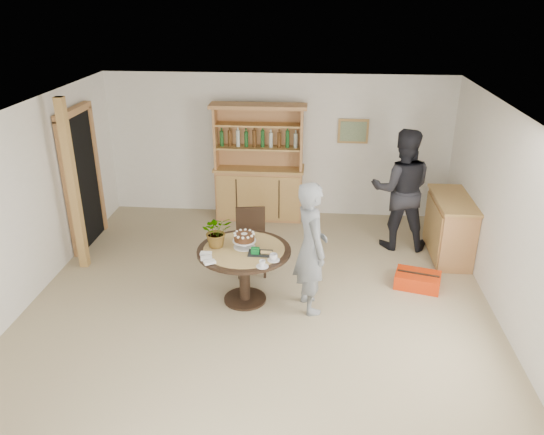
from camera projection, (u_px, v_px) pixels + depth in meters
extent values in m
plane|color=tan|center=(256.00, 320.00, 6.60)|extent=(7.00, 7.00, 0.00)
cube|color=white|center=(277.00, 146.00, 9.30)|extent=(6.00, 0.04, 2.50)
cube|color=white|center=(6.00, 221.00, 6.33)|extent=(0.04, 7.00, 2.50)
cube|color=white|center=(524.00, 239.00, 5.87)|extent=(0.04, 7.00, 2.50)
cube|color=white|center=(254.00, 122.00, 5.60)|extent=(6.00, 7.00, 0.04)
cube|color=#B2884B|center=(353.00, 131.00, 9.05)|extent=(0.52, 0.03, 0.42)
cube|color=#59724C|center=(353.00, 131.00, 9.03)|extent=(0.44, 0.02, 0.34)
cube|color=black|center=(82.00, 181.00, 8.23)|extent=(0.10, 0.90, 2.10)
cube|color=#B6804D|center=(69.00, 192.00, 7.77)|extent=(0.12, 0.10, 2.10)
cube|color=#B6804D|center=(96.00, 170.00, 8.69)|extent=(0.12, 0.10, 2.10)
cube|color=#B6804D|center=(73.00, 111.00, 7.80)|extent=(0.12, 1.10, 0.10)
cube|color=#B2884B|center=(73.00, 187.00, 7.40)|extent=(0.12, 0.12, 2.50)
cube|color=#B6804D|center=(259.00, 193.00, 9.40)|extent=(1.50, 0.50, 0.90)
cube|color=#B2884B|center=(259.00, 168.00, 9.22)|extent=(1.56, 0.54, 0.04)
cube|color=#B6804D|center=(259.00, 136.00, 9.09)|extent=(1.50, 0.04, 1.06)
cube|color=#B6804D|center=(216.00, 137.00, 9.01)|extent=(0.04, 0.34, 1.06)
cube|color=#B6804D|center=(302.00, 139.00, 8.90)|extent=(0.04, 0.34, 1.06)
cube|color=#B2884B|center=(259.00, 148.00, 9.02)|extent=(1.44, 0.32, 0.03)
cube|color=#B2884B|center=(258.00, 125.00, 8.86)|extent=(1.44, 0.32, 0.03)
cube|color=#B6804D|center=(258.00, 106.00, 8.74)|extent=(1.62, 0.40, 0.06)
cylinder|color=#194C1E|center=(226.00, 138.00, 9.00)|extent=(0.07, 0.07, 0.28)
cylinder|color=#4C2D14|center=(235.00, 138.00, 8.99)|extent=(0.07, 0.07, 0.28)
cylinder|color=#B2BFB2|center=(244.00, 139.00, 8.98)|extent=(0.07, 0.07, 0.28)
cylinder|color=#194C1E|center=(254.00, 139.00, 8.96)|extent=(0.07, 0.07, 0.28)
cylinder|color=#4C2D14|center=(263.00, 139.00, 8.95)|extent=(0.07, 0.07, 0.28)
cylinder|color=#B2BFB2|center=(273.00, 139.00, 8.94)|extent=(0.07, 0.07, 0.28)
cylinder|color=#194C1E|center=(282.00, 139.00, 8.93)|extent=(0.07, 0.07, 0.28)
cylinder|color=#4C2D14|center=(292.00, 140.00, 8.91)|extent=(0.07, 0.07, 0.28)
cube|color=#B6804D|center=(450.00, 228.00, 8.04)|extent=(0.50, 1.20, 0.90)
cube|color=#B2884B|center=(454.00, 200.00, 7.85)|extent=(0.54, 1.26, 0.04)
cylinder|color=black|center=(244.00, 251.00, 6.74)|extent=(1.20, 1.20, 0.04)
cylinder|color=black|center=(245.00, 276.00, 6.89)|extent=(0.14, 0.14, 0.70)
cylinder|color=black|center=(245.00, 299.00, 7.03)|extent=(0.56, 0.56, 0.03)
cylinder|color=tan|center=(244.00, 249.00, 6.73)|extent=(1.04, 1.04, 0.01)
cube|color=black|center=(251.00, 244.00, 7.54)|extent=(0.48, 0.48, 0.04)
cube|color=black|center=(251.00, 223.00, 7.61)|extent=(0.42, 0.10, 0.46)
cube|color=black|center=(250.00, 209.00, 7.53)|extent=(0.42, 0.11, 0.05)
cube|color=black|center=(239.00, 265.00, 7.46)|extent=(0.04, 0.04, 0.44)
cube|color=black|center=(265.00, 264.00, 7.48)|extent=(0.04, 0.04, 0.44)
cube|color=black|center=(239.00, 253.00, 7.78)|extent=(0.04, 0.04, 0.44)
cube|color=black|center=(263.00, 252.00, 7.81)|extent=(0.04, 0.04, 0.44)
cylinder|color=white|center=(244.00, 247.00, 6.78)|extent=(0.28, 0.28, 0.01)
cylinder|color=white|center=(244.00, 244.00, 6.76)|extent=(0.05, 0.05, 0.08)
cylinder|color=white|center=(244.00, 241.00, 6.74)|extent=(0.30, 0.30, 0.01)
cylinder|color=#412412|center=(244.00, 237.00, 6.72)|extent=(0.26, 0.26, 0.09)
cylinder|color=white|center=(244.00, 234.00, 6.70)|extent=(0.08, 0.08, 0.01)
sphere|color=white|center=(254.00, 234.00, 6.69)|extent=(0.04, 0.04, 0.04)
sphere|color=white|center=(253.00, 232.00, 6.75)|extent=(0.04, 0.04, 0.04)
sphere|color=white|center=(250.00, 231.00, 6.79)|extent=(0.04, 0.04, 0.04)
sphere|color=white|center=(245.00, 230.00, 6.81)|extent=(0.04, 0.04, 0.04)
sphere|color=white|center=(241.00, 230.00, 6.80)|extent=(0.04, 0.04, 0.04)
sphere|color=white|center=(237.00, 232.00, 6.77)|extent=(0.04, 0.04, 0.04)
sphere|color=white|center=(235.00, 234.00, 6.71)|extent=(0.04, 0.04, 0.04)
sphere|color=white|center=(235.00, 236.00, 6.66)|extent=(0.04, 0.04, 0.04)
sphere|color=white|center=(238.00, 237.00, 6.61)|extent=(0.04, 0.04, 0.04)
sphere|color=white|center=(243.00, 238.00, 6.59)|extent=(0.04, 0.04, 0.04)
sphere|color=white|center=(248.00, 238.00, 6.60)|extent=(0.04, 0.04, 0.04)
sphere|color=white|center=(252.00, 236.00, 6.64)|extent=(0.04, 0.04, 0.04)
imported|color=#3F7233|center=(217.00, 231.00, 6.72)|extent=(0.47, 0.44, 0.42)
cube|color=black|center=(260.00, 253.00, 6.60)|extent=(0.30, 0.20, 0.01)
cube|color=#0B6825|center=(255.00, 251.00, 6.59)|extent=(0.10, 0.10, 0.06)
cube|color=#0B6825|center=(255.00, 248.00, 6.58)|extent=(0.11, 0.02, 0.01)
cylinder|color=silver|center=(273.00, 260.00, 6.44)|extent=(0.15, 0.15, 0.01)
imported|color=silver|center=(274.00, 257.00, 6.43)|extent=(0.10, 0.10, 0.08)
cylinder|color=silver|center=(262.00, 266.00, 6.30)|extent=(0.15, 0.15, 0.01)
imported|color=silver|center=(262.00, 263.00, 6.28)|extent=(0.08, 0.08, 0.07)
cube|color=white|center=(206.00, 253.00, 6.58)|extent=(0.14, 0.08, 0.03)
cube|color=white|center=(206.00, 258.00, 6.47)|extent=(0.16, 0.11, 0.03)
cube|color=white|center=(210.00, 262.00, 6.37)|extent=(0.16, 0.14, 0.03)
imported|color=slate|center=(311.00, 248.00, 6.54)|extent=(0.60, 0.73, 1.72)
imported|color=black|center=(401.00, 190.00, 8.14)|extent=(0.96, 0.76, 1.91)
cube|color=red|center=(418.00, 280.00, 7.31)|extent=(0.68, 0.54, 0.20)
cube|color=black|center=(418.00, 273.00, 7.27)|extent=(0.55, 0.18, 0.01)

